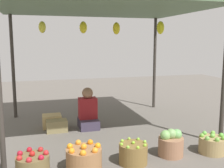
# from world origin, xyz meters

# --- Properties ---
(ground_plane) EXTENTS (14.00, 14.00, 0.00)m
(ground_plane) POSITION_xyz_m (0.00, 0.00, 0.00)
(ground_plane) COLOR #615B54
(market_stall_structure) EXTENTS (3.60, 2.86, 2.25)m
(market_stall_structure) POSITION_xyz_m (0.00, 0.01, 2.11)
(market_stall_structure) COLOR #38332D
(market_stall_structure) RESTS_ON ground
(vendor_person) EXTENTS (0.36, 0.44, 0.78)m
(vendor_person) POSITION_xyz_m (-0.27, 0.12, 0.30)
(vendor_person) COLOR #3D3549
(vendor_person) RESTS_ON ground
(basket_red_apples) EXTENTS (0.40, 0.40, 0.34)m
(basket_red_apples) POSITION_xyz_m (-1.29, -1.60, 0.15)
(basket_red_apples) COLOR brown
(basket_red_apples) RESTS_ON ground
(basket_oranges) EXTENTS (0.46, 0.46, 0.35)m
(basket_oranges) POSITION_xyz_m (-0.66, -1.58, 0.15)
(basket_oranges) COLOR #996B43
(basket_oranges) RESTS_ON ground
(basket_limes) EXTENTS (0.39, 0.39, 0.32)m
(basket_limes) POSITION_xyz_m (0.02, -1.58, 0.14)
(basket_limes) COLOR brown
(basket_limes) RESTS_ON ground
(basket_cabbages) EXTENTS (0.36, 0.36, 0.40)m
(basket_cabbages) POSITION_xyz_m (0.63, -1.49, 0.18)
(basket_cabbages) COLOR #996B4D
(basket_cabbages) RESTS_ON ground
(basket_green_apples) EXTENTS (0.39, 0.39, 0.30)m
(basket_green_apples) POSITION_xyz_m (1.27, -1.58, 0.13)
(basket_green_apples) COLOR #A08756
(basket_green_apples) RESTS_ON ground
(wooden_crate_near_vendor) EXTENTS (0.38, 0.25, 0.22)m
(wooden_crate_near_vendor) POSITION_xyz_m (-0.86, 0.05, 0.11)
(wooden_crate_near_vendor) COLOR olive
(wooden_crate_near_vendor) RESTS_ON ground
(wooden_crate_stacked_rear) EXTENTS (0.35, 0.29, 0.25)m
(wooden_crate_stacked_rear) POSITION_xyz_m (-0.93, 0.33, 0.12)
(wooden_crate_stacked_rear) COLOR tan
(wooden_crate_stacked_rear) RESTS_ON ground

